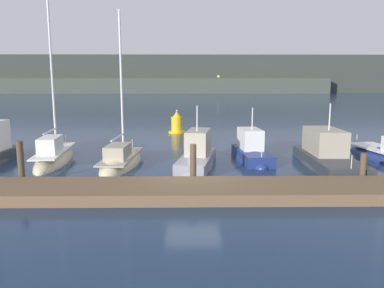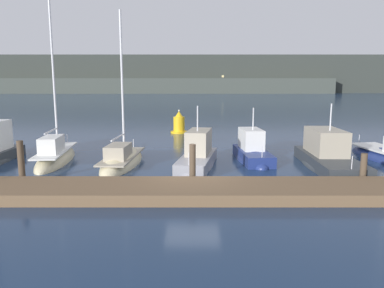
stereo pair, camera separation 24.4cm
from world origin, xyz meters
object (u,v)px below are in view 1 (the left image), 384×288
motorboat_berth_5 (197,160)px  sailboat_berth_4 (121,163)px  sailboat_berth_3 (54,159)px  motorboat_berth_6 (251,156)px  motorboat_berth_7 (327,160)px  channel_buoy (177,124)px

motorboat_berth_5 → sailboat_berth_4: bearing=174.5°
sailboat_berth_3 → motorboat_berth_6: size_ratio=2.06×
motorboat_berth_6 → motorboat_berth_7: (3.79, -1.68, 0.09)m
motorboat_berth_5 → motorboat_berth_7: (6.99, -0.19, 0.04)m
motorboat_berth_5 → motorboat_berth_6: (3.21, 1.50, -0.05)m
motorboat_berth_5 → motorboat_berth_6: motorboat_berth_5 is taller
sailboat_berth_4 → motorboat_berth_7: 11.17m
sailboat_berth_4 → motorboat_berth_6: sailboat_berth_4 is taller
motorboat_berth_6 → motorboat_berth_7: bearing=-23.9°
sailboat_berth_3 → motorboat_berth_5: (8.08, -1.15, 0.15)m
motorboat_berth_6 → channel_buoy: size_ratio=2.43×
motorboat_berth_6 → sailboat_berth_4: bearing=-171.5°
motorboat_berth_5 → channel_buoy: motorboat_berth_5 is taller
motorboat_berth_6 → motorboat_berth_5: bearing=-155.0°
sailboat_berth_3 → sailboat_berth_4: 4.00m
motorboat_berth_7 → motorboat_berth_6: bearing=156.1°
sailboat_berth_4 → motorboat_berth_7: size_ratio=1.26×
motorboat_berth_7 → channel_buoy: 15.74m
motorboat_berth_7 → channel_buoy: bearing=122.4°
sailboat_berth_3 → motorboat_berth_7: (15.08, -1.34, 0.18)m
sailboat_berth_3 → sailboat_berth_4: (3.93, -0.75, -0.06)m
motorboat_berth_6 → motorboat_berth_7: size_ratio=0.70×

